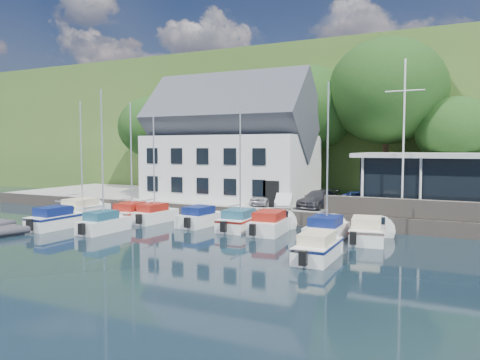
{
  "coord_description": "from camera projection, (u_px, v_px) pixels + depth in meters",
  "views": [
    {
      "loc": [
        11.97,
        -20.01,
        5.51
      ],
      "look_at": [
        -2.39,
        9.0,
        3.24
      ],
      "focal_mm": 35.0,
      "sensor_mm": 36.0,
      "label": 1
    }
  ],
  "objects": [
    {
      "name": "ground",
      "position": [
        203.0,
        257.0,
        23.57
      ],
      "size": [
        180.0,
        180.0,
        0.0
      ],
      "primitive_type": "plane",
      "color": "black",
      "rests_on": "ground"
    },
    {
      "name": "quay",
      "position": [
        310.0,
        207.0,
        39.18
      ],
      "size": [
        60.0,
        13.0,
        1.0
      ],
      "primitive_type": "cube",
      "color": "gray",
      "rests_on": "ground"
    },
    {
      "name": "quay_face",
      "position": [
        282.0,
        218.0,
        33.37
      ],
      "size": [
        60.0,
        0.3,
        1.0
      ],
      "primitive_type": "cube",
      "color": "#60574D",
      "rests_on": "ground"
    },
    {
      "name": "hillside",
      "position": [
        393.0,
        132.0,
        78.44
      ],
      "size": [
        160.0,
        75.0,
        16.0
      ],
      "primitive_type": "cube",
      "color": "#34521F",
      "rests_on": "ground"
    },
    {
      "name": "field_patch",
      "position": [
        448.0,
        86.0,
        81.48
      ],
      "size": [
        50.0,
        30.0,
        0.3
      ],
      "primitive_type": "cube",
      "color": "#586130",
      "rests_on": "hillside"
    },
    {
      "name": "harbor_building",
      "position": [
        231.0,
        149.0,
        41.04
      ],
      "size": [
        14.4,
        8.2,
        8.7
      ],
      "primitive_type": null,
      "color": "silver",
      "rests_on": "quay"
    },
    {
      "name": "club_pavilion",
      "position": [
        455.0,
        182.0,
        32.79
      ],
      "size": [
        13.2,
        7.2,
        4.1
      ],
      "primitive_type": null,
      "color": "black",
      "rests_on": "quay"
    },
    {
      "name": "seawall",
      "position": [
        470.0,
        212.0,
        28.34
      ],
      "size": [
        18.0,
        0.5,
        1.2
      ],
      "primitive_type": "cube",
      "color": "#60574D",
      "rests_on": "quay"
    },
    {
      "name": "gangway",
      "position": [
        88.0,
        214.0,
        38.92
      ],
      "size": [
        1.2,
        6.0,
        1.4
      ],
      "primitive_type": null,
      "color": "silver",
      "rests_on": "ground"
    },
    {
      "name": "car_silver",
      "position": [
        265.0,
        197.0,
        36.71
      ],
      "size": [
        1.64,
        3.76,
        1.26
      ],
      "primitive_type": "imported",
      "rotation": [
        0.0,
        0.0,
        0.04
      ],
      "color": "#BCBCC1",
      "rests_on": "quay"
    },
    {
      "name": "car_white",
      "position": [
        285.0,
        200.0,
        34.85
      ],
      "size": [
        2.08,
        3.62,
        1.13
      ],
      "primitive_type": "imported",
      "rotation": [
        0.0,
        0.0,
        0.28
      ],
      "color": "silver",
      "rests_on": "quay"
    },
    {
      "name": "car_dgrey",
      "position": [
        318.0,
        199.0,
        34.98
      ],
      "size": [
        2.55,
        4.65,
        1.28
      ],
      "primitive_type": "imported",
      "rotation": [
        0.0,
        0.0,
        -0.18
      ],
      "color": "#2E2E33",
      "rests_on": "quay"
    },
    {
      "name": "car_blue",
      "position": [
        358.0,
        200.0,
        33.63
      ],
      "size": [
        2.86,
        4.42,
        1.41
      ],
      "primitive_type": "imported",
      "rotation": [
        0.0,
        0.0,
        0.33
      ],
      "color": "#32509B",
      "rests_on": "quay"
    },
    {
      "name": "flagpole",
      "position": [
        404.0,
        138.0,
        30.33
      ],
      "size": [
        2.45,
        0.2,
        10.19
      ],
      "primitive_type": null,
      "color": "silver",
      "rests_on": "quay"
    },
    {
      "name": "tree_0",
      "position": [
        152.0,
        143.0,
        50.77
      ],
      "size": [
        7.32,
        7.32,
        10.0
      ],
      "primitive_type": null,
      "color": "black",
      "rests_on": "quay"
    },
    {
      "name": "tree_1",
      "position": [
        205.0,
        143.0,
        49.43
      ],
      "size": [
        7.3,
        7.3,
        9.98
      ],
      "primitive_type": null,
      "color": "black",
      "rests_on": "quay"
    },
    {
      "name": "tree_2",
      "position": [
        309.0,
        131.0,
        44.14
      ],
      "size": [
        8.9,
        8.9,
        12.16
      ],
      "primitive_type": null,
      "color": "black",
      "rests_on": "quay"
    },
    {
      "name": "tree_3",
      "position": [
        386.0,
        119.0,
        40.94
      ],
      "size": [
        10.26,
        10.26,
        14.02
      ],
      "primitive_type": null,
      "color": "black",
      "rests_on": "quay"
    },
    {
      "name": "tree_4",
      "position": [
        455.0,
        150.0,
        38.11
      ],
      "size": [
        6.34,
        6.34,
        8.66
      ],
      "primitive_type": null,
      "color": "black",
      "rests_on": "quay"
    },
    {
      "name": "boat_r1_0",
      "position": [
        81.0,
        159.0,
        36.39
      ],
      "size": [
        2.48,
        6.19,
        9.25
      ],
      "primitive_type": null,
      "rotation": [
        0.0,
        0.0,
        -0.06
      ],
      "color": "silver",
      "rests_on": "ground"
    },
    {
      "name": "boat_r1_1",
      "position": [
        131.0,
        164.0,
        34.71
      ],
      "size": [
        2.61,
        5.82,
        8.52
      ],
      "primitive_type": null,
      "rotation": [
        0.0,
        0.0,
        0.11
      ],
      "color": "silver",
      "rests_on": "ground"
    },
    {
      "name": "boat_r1_2",
      "position": [
        154.0,
        164.0,
        34.2
      ],
      "size": [
        2.25,
        5.55,
        8.53
      ],
      "primitive_type": null,
      "rotation": [
        0.0,
        0.0,
        -0.09
      ],
      "color": "silver",
      "rests_on": "ground"
    },
    {
      "name": "boat_r1_3",
      "position": [
        200.0,
        216.0,
        32.83
      ],
      "size": [
        2.43,
        5.42,
        1.4
      ],
      "primitive_type": null,
      "rotation": [
        0.0,
        0.0,
        -0.1
      ],
      "color": "silver",
      "rests_on": "ground"
    },
    {
      "name": "boat_r1_4",
      "position": [
        240.0,
        166.0,
        31.08
      ],
      "size": [
        2.25,
        5.84,
        8.51
      ],
      "primitive_type": null,
      "rotation": [
        0.0,
        0.0,
        0.04
      ],
      "color": "silver",
      "rests_on": "ground"
    },
    {
      "name": "boat_r1_5",
      "position": [
        271.0,
        221.0,
        30.26
      ],
      "size": [
        2.57,
        6.39,
        1.43
      ],
      "primitive_type": null,
      "rotation": [
        0.0,
        0.0,
        0.09
      ],
      "color": "silver",
      "rests_on": "ground"
    },
    {
      "name": "boat_r1_6",
      "position": [
        327.0,
        166.0,
        27.65
      ],
      "size": [
        2.19,
        5.4,
        8.76
      ],
      "primitive_type": null,
      "rotation": [
        0.0,
        0.0,
        0.01
      ],
      "color": "silver",
      "rests_on": "ground"
    },
    {
      "name": "boat_r1_7",
      "position": [
        367.0,
        229.0,
        27.33
      ],
      "size": [
        2.92,
        5.94,
        1.45
      ],
      "primitive_type": null,
      "rotation": [
        0.0,
        0.0,
        0.15
      ],
      "color": "silver",
      "rests_on": "ground"
    },
    {
      "name": "boat_r2_0",
      "position": [
        56.0,
        217.0,
        31.81
      ],
      "size": [
        2.07,
        5.86,
        1.51
      ],
      "primitive_type": null,
      "rotation": [
        0.0,
        0.0,
        -0.03
      ],
      "color": "silver",
      "rests_on": "ground"
    },
    {
      "name": "boat_r2_1",
      "position": [
        102.0,
        166.0,
        30.06
      ],
      "size": [
        1.84,
        5.2,
        8.6
      ],
      "primitive_type": null,
      "rotation": [
        0.0,
        0.0,
        -0.03
      ],
      "color": "silver",
      "rests_on": "ground"
    },
    {
      "name": "boat_r2_4",
      "position": [
        318.0,
        246.0,
        22.95
      ],
      "size": [
        1.88,
        5.66,
        1.38
      ],
      "primitive_type": null,
      "rotation": [
        0.0,
        0.0,
        0.02
      ],
      "color": "silver",
      "rests_on": "ground"
    }
  ]
}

